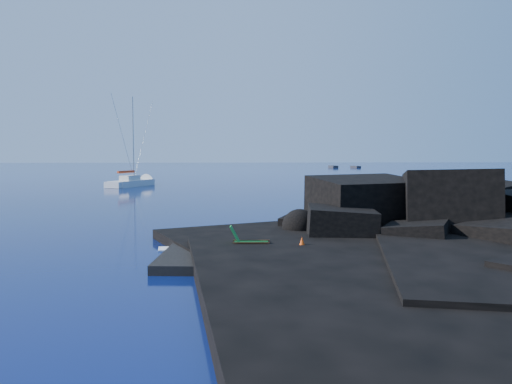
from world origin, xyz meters
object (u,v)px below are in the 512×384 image
(deck_chair, at_px, (251,237))
(distant_boat_b, at_px, (355,168))
(distant_boat_a, at_px, (333,168))
(sailboat, at_px, (132,186))
(marker_cone, at_px, (302,244))
(sunbather, at_px, (303,239))

(deck_chair, relative_size, distant_boat_b, 0.36)
(distant_boat_a, bearing_deg, distant_boat_b, -13.72)
(sailboat, xyz_separation_m, distant_boat_a, (43.70, 76.56, 0.00))
(marker_cone, xyz_separation_m, distant_boat_a, (29.26, 121.73, -0.65))
(sailboat, height_order, deck_chair, sailboat)
(deck_chair, height_order, marker_cone, deck_chair)
(sailboat, distance_m, distant_boat_b, 90.58)
(sailboat, distance_m, deck_chair, 46.30)
(deck_chair, height_order, distant_boat_b, deck_chair)
(sunbather, relative_size, distant_boat_a, 0.33)
(sunbather, height_order, distant_boat_b, sunbather)
(distant_boat_b, bearing_deg, sunbather, -117.36)
(sailboat, distance_m, distant_boat_a, 88.15)
(sailboat, xyz_separation_m, marker_cone, (14.44, -45.17, 0.65))
(deck_chair, relative_size, sunbather, 0.96)
(sunbather, bearing_deg, marker_cone, -105.61)
(marker_cone, relative_size, distant_boat_a, 0.12)
(sailboat, height_order, distant_boat_b, sailboat)
(marker_cone, bearing_deg, sunbather, 79.09)
(deck_chair, relative_size, marker_cone, 2.60)
(marker_cone, height_order, distant_boat_b, marker_cone)
(deck_chair, height_order, distant_boat_a, deck_chair)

